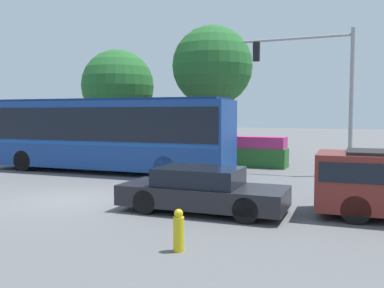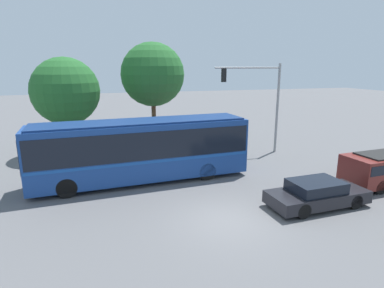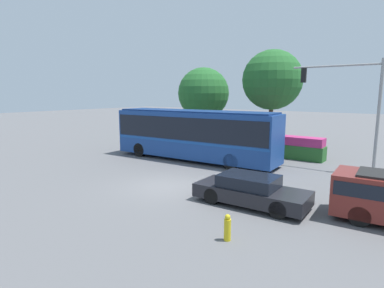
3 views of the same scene
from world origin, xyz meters
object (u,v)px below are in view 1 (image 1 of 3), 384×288
Objects in this scene: traffic_light_pole at (322,79)px; street_tree_left at (118,86)px; sedan_foreground at (202,191)px; street_tree_centre at (212,66)px; city_bus at (108,131)px; fire_hydrant at (179,231)px.

street_tree_left is (-13.50, 4.01, 0.27)m from traffic_light_pole.
street_tree_centre is at bearing 107.38° from sedan_foreground.
street_tree_left reaches higher than traffic_light_pole.
sedan_foreground is at bearing -70.41° from street_tree_centre.
city_bus is 10.12m from traffic_light_pole.
street_tree_left is 21.00m from fire_hydrant.
city_bus reaches higher than fire_hydrant.
street_tree_centre is at bearing 108.59° from fire_hydrant.
sedan_foreground is 0.58× the size of street_tree_centre.
street_tree_left is (-4.27, 7.41, 2.62)m from city_bus.
traffic_light_pole is (2.13, 9.15, 3.71)m from sedan_foreground.
traffic_light_pole is at bearing -162.71° from city_bus.
city_bus is at bearing -60.04° from street_tree_left.
street_tree_centre is (2.16, 8.13, 3.72)m from city_bus.
sedan_foreground is at bearing 76.90° from traffic_light_pole.
street_tree_centre reaches higher than sedan_foreground.
sedan_foreground is 10.10m from traffic_light_pole.
street_tree_centre is (-7.07, 4.73, 1.36)m from traffic_light_pole.
city_bus is 2.54× the size of sedan_foreground.
street_tree_centre is (6.43, 0.73, 1.09)m from street_tree_left.
street_tree_left is at bearing -173.54° from street_tree_centre.
sedan_foreground is 17.84m from street_tree_left.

